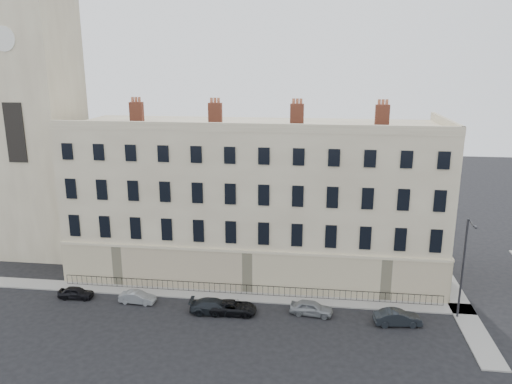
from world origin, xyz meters
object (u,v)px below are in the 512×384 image
Objects in this scene: car_a at (76,293)px; car_f at (397,318)px; car_b at (137,297)px; car_e at (311,308)px; streetlamp at (464,265)px; car_d at (233,307)px; car_c at (215,306)px.

car_f reaches higher than car_a.
car_a reaches higher than car_b.
car_e reaches higher than car_a.
car_a is 33.86m from streetlamp.
car_e is 0.42× the size of streetlamp.
car_a is at bearing 95.62° from car_e.
car_d is 1.06× the size of car_f.
car_a is 14.72m from car_d.
car_d is (1.57, 0.11, -0.06)m from car_c.
car_e is at bearing -85.81° from car_d.
car_d reaches higher than car_b.
car_d is at bearing -170.67° from streetlamp.
car_e is (15.47, -0.16, 0.09)m from car_b.
car_f is (22.49, -0.96, 0.10)m from car_b.
car_b is at bearing 83.22° from car_d.
car_b is at bearing -173.85° from streetlamp.
car_c is (7.24, -0.93, 0.09)m from car_b.
car_c reaches higher than car_e.
car_d is at bearing -89.41° from car_c.
streetlamp is (12.23, 0.90, 4.23)m from car_e.
car_f reaches higher than car_e.
car_e is (8.23, 0.77, -0.00)m from car_c.
car_e is at bearing -93.72° from car_a.
streetlamp is at bearing -78.88° from car_f.
car_a is 0.78× the size of car_d.
car_b is 0.89× the size of car_e.
car_e is at bearing 76.51° from car_f.
car_a is 0.74× the size of car_c.
car_b is 0.37× the size of streetlamp.
car_a is at bearing 80.75° from car_f.
car_a is 0.98× the size of car_b.
car_d is 1.12× the size of car_e.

